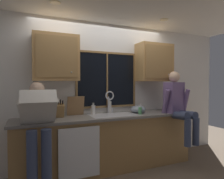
% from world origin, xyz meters
% --- Properties ---
extents(back_wall, '(5.40, 0.12, 2.55)m').
position_xyz_m(back_wall, '(0.00, 0.06, 1.27)').
color(back_wall, silver).
rests_on(back_wall, floor).
extents(ceiling_downlight_left, '(0.14, 0.14, 0.01)m').
position_xyz_m(ceiling_downlight_left, '(-0.90, -0.60, 2.54)').
color(ceiling_downlight_left, '#FFEAB2').
extents(ceiling_downlight_right, '(0.14, 0.14, 0.01)m').
position_xyz_m(ceiling_downlight_right, '(0.90, -0.60, 2.54)').
color(ceiling_downlight_right, '#FFEAB2').
extents(window_glass, '(1.10, 0.02, 0.95)m').
position_xyz_m(window_glass, '(0.08, -0.01, 1.52)').
color(window_glass, black).
extents(window_frame_top, '(1.17, 0.02, 0.04)m').
position_xyz_m(window_frame_top, '(0.08, -0.02, 2.02)').
color(window_frame_top, olive).
extents(window_frame_bottom, '(1.17, 0.02, 0.04)m').
position_xyz_m(window_frame_bottom, '(0.08, -0.02, 1.03)').
color(window_frame_bottom, olive).
extents(window_frame_left, '(0.04, 0.02, 0.95)m').
position_xyz_m(window_frame_left, '(-0.48, -0.02, 1.52)').
color(window_frame_left, olive).
extents(window_frame_right, '(0.03, 0.02, 0.95)m').
position_xyz_m(window_frame_right, '(0.65, -0.02, 1.52)').
color(window_frame_right, olive).
extents(window_mullion_center, '(0.02, 0.02, 0.95)m').
position_xyz_m(window_mullion_center, '(0.08, -0.02, 1.52)').
color(window_mullion_center, olive).
extents(lower_cabinet_run, '(3.00, 0.58, 0.88)m').
position_xyz_m(lower_cabinet_run, '(0.00, -0.29, 0.44)').
color(lower_cabinet_run, '#A07744').
rests_on(lower_cabinet_run, floor).
extents(countertop, '(3.06, 0.62, 0.04)m').
position_xyz_m(countertop, '(0.00, -0.31, 0.90)').
color(countertop, slate).
rests_on(countertop, lower_cabinet_run).
extents(dishwasher_front, '(0.60, 0.02, 0.74)m').
position_xyz_m(dishwasher_front, '(-0.58, -0.61, 0.46)').
color(dishwasher_front, white).
extents(upper_cabinet_left, '(0.69, 0.36, 0.72)m').
position_xyz_m(upper_cabinet_left, '(-0.84, -0.17, 1.86)').
color(upper_cabinet_left, '#B2844C').
extents(upper_cabinet_right, '(0.69, 0.36, 0.72)m').
position_xyz_m(upper_cabinet_right, '(1.01, -0.17, 1.86)').
color(upper_cabinet_right, '#B2844C').
extents(sink, '(0.80, 0.46, 0.21)m').
position_xyz_m(sink, '(0.08, -0.30, 0.82)').
color(sink, '#B7B7BC').
rests_on(sink, lower_cabinet_run).
extents(faucet, '(0.18, 0.09, 0.40)m').
position_xyz_m(faucet, '(0.09, -0.12, 1.17)').
color(faucet, silver).
rests_on(faucet, countertop).
extents(person_standing, '(0.53, 0.72, 1.48)m').
position_xyz_m(person_standing, '(-1.13, -0.58, 0.93)').
color(person_standing, '#384260').
rests_on(person_standing, floor).
extents(person_sitting_on_counter, '(0.54, 0.65, 1.26)m').
position_xyz_m(person_sitting_on_counter, '(1.24, -0.57, 1.10)').
color(person_sitting_on_counter, '#384260').
rests_on(person_sitting_on_counter, countertop).
extents(knife_block, '(0.12, 0.18, 0.32)m').
position_xyz_m(knife_block, '(-0.79, -0.20, 1.03)').
color(knife_block, olive).
rests_on(knife_block, countertop).
extents(cutting_board, '(0.28, 0.09, 0.32)m').
position_xyz_m(cutting_board, '(-0.52, -0.08, 1.08)').
color(cutting_board, '#997047').
rests_on(cutting_board, countertop).
extents(mixing_bowl, '(0.27, 0.27, 0.14)m').
position_xyz_m(mixing_bowl, '(0.60, -0.26, 0.98)').
color(mixing_bowl, '#8C99A8').
rests_on(mixing_bowl, countertop).
extents(soap_dispenser, '(0.06, 0.07, 0.18)m').
position_xyz_m(soap_dispenser, '(0.53, -0.43, 0.99)').
color(soap_dispenser, '#59A566').
rests_on(soap_dispenser, countertop).
extents(bottle_green_glass, '(0.07, 0.07, 0.28)m').
position_xyz_m(bottle_green_glass, '(0.12, -0.06, 1.03)').
color(bottle_green_glass, silver).
rests_on(bottle_green_glass, countertop).
extents(bottle_tall_clear, '(0.08, 0.08, 0.21)m').
position_xyz_m(bottle_tall_clear, '(-0.22, -0.13, 1.01)').
color(bottle_tall_clear, silver).
rests_on(bottle_tall_clear, countertop).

